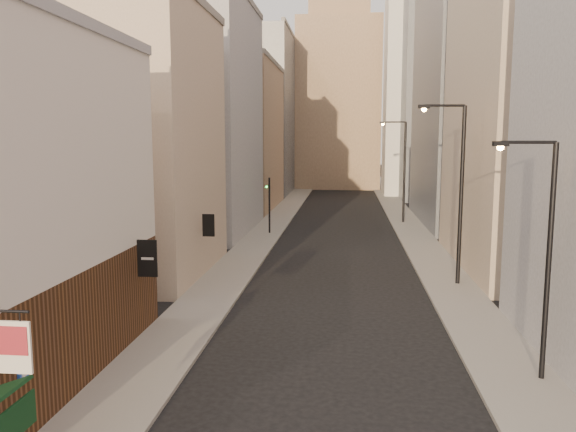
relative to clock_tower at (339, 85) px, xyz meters
The scene contains 15 objects.
sidewalk_left 41.32m from the clock_tower, 98.46° to the right, with size 3.00×140.00×0.15m, color gray.
sidewalk_right 41.64m from the clock_tower, 78.54° to the right, with size 3.00×140.00×0.15m, color gray.
left_bldg_beige 67.60m from the clock_tower, 99.46° to the right, with size 8.00×12.00×16.00m, color tan.
left_bldg_grey 51.76m from the clock_tower, 102.41° to the right, with size 8.00×16.00×20.00m, color gray.
left_bldg_tan 35.05m from the clock_tower, 108.97° to the right, with size 8.00×18.00×17.00m, color #8C6D52.
left_bldg_wingrid 17.23m from the clock_tower, 132.51° to the right, with size 8.00×20.00×24.00m, color gray.
right_bldg_beige 63.81m from the clock_tower, 78.16° to the right, with size 8.00×16.00×20.00m, color tan.
right_bldg_wingrid 44.21m from the clock_tower, 72.80° to the right, with size 8.00×20.00×26.00m, color gray.
highrise 24.93m from the clock_tower, 36.38° to the right, with size 21.00×23.00×51.20m.
clock_tower is the anchor object (origin of this frame).
white_tower 17.83m from the clock_tower, 51.84° to the right, with size 8.00×8.00×41.50m.
streetlamp_near 81.46m from the clock_tower, 84.20° to the right, with size 2.16×0.44×8.27m.
streetlamp_mid 68.62m from the clock_tower, 83.46° to the right, with size 2.67×0.57×10.21m.
streetlamp_far 45.27m from the clock_tower, 80.83° to the right, with size 2.62×0.66×10.04m.
traffic_light_left 53.19m from the clock_tower, 95.72° to the right, with size 0.55×0.43×5.00m.
Camera 1 is at (0.56, -7.21, 8.31)m, focal length 35.00 mm.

